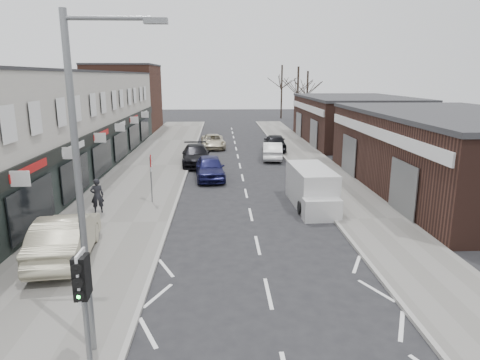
{
  "coord_description": "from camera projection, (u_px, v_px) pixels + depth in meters",
  "views": [
    {
      "loc": [
        -1.47,
        -10.35,
        6.75
      ],
      "look_at": [
        -0.69,
        6.66,
        2.6
      ],
      "focal_mm": 32.0,
      "sensor_mm": 36.0,
      "label": 1
    }
  ],
  "objects": [
    {
      "name": "parked_car_left_c",
      "position": [
        213.0,
        141.0,
        41.0
      ],
      "size": [
        2.51,
        4.84,
        1.3
      ],
      "primitive_type": "imported",
      "rotation": [
        0.0,
        0.0,
        0.07
      ],
      "color": "#BCB296",
      "rests_on": "ground"
    },
    {
      "name": "shop_terrace_left",
      "position": [
        44.0,
        124.0,
        29.19
      ],
      "size": [
        8.0,
        41.0,
        7.1
      ],
      "primitive_type": "cube",
      "color": "#BCB8AB",
      "rests_on": "ground"
    },
    {
      "name": "tree_far_c",
      "position": [
        281.0,
        118.0,
        70.32
      ],
      "size": [
        3.6,
        3.6,
        8.5
      ],
      "primitive_type": null,
      "color": "#382D26",
      "rests_on": "ground"
    },
    {
      "name": "warning_sign",
      "position": [
        151.0,
        164.0,
        22.6
      ],
      "size": [
        0.12,
        0.8,
        2.7
      ],
      "color": "slate",
      "rests_on": "pavement_left"
    },
    {
      "name": "tree_far_a",
      "position": [
        297.0,
        127.0,
        58.69
      ],
      "size": [
        3.6,
        3.6,
        8.0
      ],
      "primitive_type": null,
      "color": "#382D26",
      "rests_on": "ground"
    },
    {
      "name": "pedestrian",
      "position": [
        97.0,
        196.0,
        21.12
      ],
      "size": [
        0.73,
        0.59,
        1.75
      ],
      "primitive_type": "imported",
      "rotation": [
        0.0,
        0.0,
        3.45
      ],
      "color": "black",
      "rests_on": "pavement_left"
    },
    {
      "name": "parked_car_left_a",
      "position": [
        210.0,
        168.0,
        28.63
      ],
      "size": [
        2.2,
        4.72,
        1.57
      ],
      "primitive_type": "imported",
      "rotation": [
        0.0,
        0.0,
        0.08
      ],
      "color": "#151643",
      "rests_on": "ground"
    },
    {
      "name": "right_unit_far",
      "position": [
        354.0,
        120.0,
        44.73
      ],
      "size": [
        10.0,
        16.0,
        4.5
      ],
      "primitive_type": "cube",
      "color": "#382019",
      "rests_on": "ground"
    },
    {
      "name": "pavement_left",
      "position": [
        152.0,
        166.0,
        32.75
      ],
      "size": [
        5.5,
        64.0,
        0.12
      ],
      "primitive_type": "cube",
      "color": "slate",
      "rests_on": "ground"
    },
    {
      "name": "sedan_on_pavement",
      "position": [
        66.0,
        237.0,
        15.85
      ],
      "size": [
        2.35,
        5.24,
        1.67
      ],
      "primitive_type": "imported",
      "rotation": [
        0.0,
        0.0,
        3.26
      ],
      "color": "#A9A387",
      "rests_on": "pavement_left"
    },
    {
      "name": "pavement_right",
      "position": [
        313.0,
        164.0,
        33.3
      ],
      "size": [
        3.5,
        64.0,
        0.12
      ],
      "primitive_type": "cube",
      "color": "slate",
      "rests_on": "ground"
    },
    {
      "name": "parked_car_right_a",
      "position": [
        272.0,
        151.0,
        35.4
      ],
      "size": [
        1.96,
        4.5,
        1.44
      ],
      "primitive_type": "imported",
      "rotation": [
        0.0,
        0.0,
        3.04
      ],
      "color": "white",
      "rests_on": "ground"
    },
    {
      "name": "parked_car_left_b",
      "position": [
        196.0,
        155.0,
        33.24
      ],
      "size": [
        2.53,
        5.41,
        1.53
      ],
      "primitive_type": "imported",
      "rotation": [
        0.0,
        0.0,
        0.07
      ],
      "color": "black",
      "rests_on": "ground"
    },
    {
      "name": "street_lamp",
      "position": [
        86.0,
        173.0,
        9.64
      ],
      "size": [
        2.23,
        0.22,
        8.0
      ],
      "color": "slate",
      "rests_on": "pavement_left"
    },
    {
      "name": "traffic_light",
      "position": [
        83.0,
        288.0,
        8.98
      ],
      "size": [
        0.28,
        0.6,
        3.1
      ],
      "color": "slate",
      "rests_on": "pavement_left"
    },
    {
      "name": "tree_far_b",
      "position": [
        306.0,
        122.0,
        64.63
      ],
      "size": [
        3.6,
        3.6,
        7.5
      ],
      "primitive_type": null,
      "color": "#382D26",
      "rests_on": "ground"
    },
    {
      "name": "right_unit_near",
      "position": [
        456.0,
        154.0,
        25.32
      ],
      "size": [
        10.0,
        18.0,
        4.5
      ],
      "primitive_type": "cube",
      "color": "#382019",
      "rests_on": "ground"
    },
    {
      "name": "brick_block_far",
      "position": [
        125.0,
        99.0,
        53.84
      ],
      "size": [
        8.0,
        10.0,
        8.0
      ],
      "primitive_type": "cube",
      "color": "#4E2B21",
      "rests_on": "ground"
    },
    {
      "name": "parked_car_right_b",
      "position": [
        275.0,
        143.0,
        39.17
      ],
      "size": [
        2.21,
        4.91,
        1.64
      ],
      "primitive_type": "imported",
      "rotation": [
        0.0,
        0.0,
        3.08
      ],
      "color": "black",
      "rests_on": "ground"
    },
    {
      "name": "ground",
      "position": [
        276.0,
        329.0,
        11.7
      ],
      "size": [
        160.0,
        160.0,
        0.0
      ],
      "primitive_type": "plane",
      "color": "black",
      "rests_on": "ground"
    },
    {
      "name": "white_van",
      "position": [
        312.0,
        188.0,
        22.62
      ],
      "size": [
        2.02,
        5.32,
        2.05
      ],
      "rotation": [
        0.0,
        0.0,
        0.04
      ],
      "color": "silver",
      "rests_on": "ground"
    }
  ]
}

